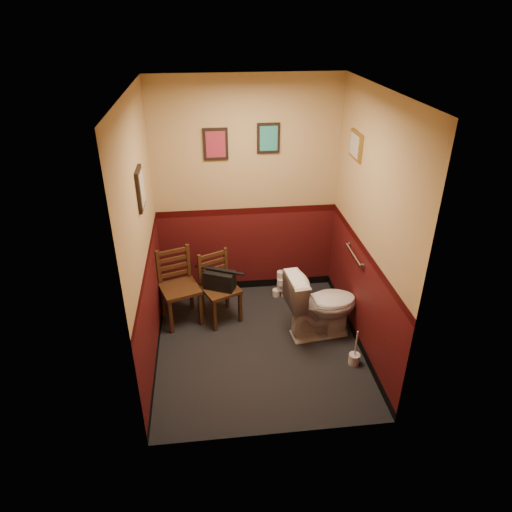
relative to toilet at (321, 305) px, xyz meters
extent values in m
cube|color=black|center=(-0.72, -0.14, -0.40)|extent=(2.20, 2.40, 0.00)
cube|color=silver|center=(-0.72, -0.14, 2.30)|extent=(2.20, 2.40, 0.00)
cube|color=#480F0F|center=(-0.72, 1.06, 0.95)|extent=(2.20, 0.00, 2.70)
cube|color=#480F0F|center=(-0.72, -1.34, 0.95)|extent=(2.20, 0.00, 2.70)
cube|color=#480F0F|center=(-1.82, -0.14, 0.95)|extent=(0.00, 2.40, 2.70)
cube|color=#480F0F|center=(0.38, -0.14, 0.95)|extent=(0.00, 2.40, 2.70)
cylinder|color=silver|center=(0.34, 0.11, 0.55)|extent=(0.03, 0.50, 0.03)
cylinder|color=silver|center=(0.36, -0.14, 0.55)|extent=(0.02, 0.06, 0.06)
cylinder|color=silver|center=(0.36, 0.36, 0.55)|extent=(0.02, 0.06, 0.06)
cube|color=black|center=(-1.07, 1.04, 1.55)|extent=(0.28, 0.03, 0.36)
cube|color=maroon|center=(-1.07, 1.03, 1.55)|extent=(0.22, 0.01, 0.30)
cube|color=black|center=(-0.47, 1.04, 1.60)|extent=(0.26, 0.03, 0.34)
cube|color=teal|center=(-0.47, 1.03, 1.60)|extent=(0.20, 0.01, 0.28)
cube|color=black|center=(-1.80, -0.04, 1.45)|extent=(0.03, 0.30, 0.38)
cube|color=tan|center=(-1.79, -0.04, 1.45)|extent=(0.01, 0.24, 0.31)
cube|color=olive|center=(0.36, 0.46, 1.65)|extent=(0.03, 0.34, 0.28)
cube|color=tan|center=(0.34, 0.46, 1.65)|extent=(0.01, 0.28, 0.22)
imported|color=white|center=(0.00, 0.00, 0.00)|extent=(0.86, 0.55, 0.79)
cylinder|color=silver|center=(0.24, -0.54, -0.34)|extent=(0.12, 0.12, 0.12)
cylinder|color=silver|center=(0.24, -0.54, -0.14)|extent=(0.02, 0.02, 0.33)
cube|color=#4D2C17|center=(-1.57, 0.44, 0.05)|extent=(0.53, 0.53, 0.04)
cube|color=#4D2C17|center=(-1.68, 0.21, -0.17)|extent=(0.05, 0.05, 0.45)
cube|color=#4D2C17|center=(-1.80, 0.55, -0.17)|extent=(0.05, 0.05, 0.45)
cube|color=#4D2C17|center=(-1.34, 0.32, -0.17)|extent=(0.05, 0.05, 0.45)
cube|color=#4D2C17|center=(-1.46, 0.66, -0.17)|extent=(0.05, 0.05, 0.45)
cube|color=#4D2C17|center=(-1.80, 0.55, 0.27)|extent=(0.05, 0.05, 0.45)
cube|color=#4D2C17|center=(-1.46, 0.67, 0.27)|extent=(0.05, 0.05, 0.45)
cube|color=#4D2C17|center=(-1.63, 0.61, 0.15)|extent=(0.33, 0.13, 0.04)
cube|color=#4D2C17|center=(-1.63, 0.61, 0.25)|extent=(0.33, 0.13, 0.04)
cube|color=#4D2C17|center=(-1.63, 0.61, 0.35)|extent=(0.33, 0.13, 0.04)
cube|color=#4D2C17|center=(-1.63, 0.61, 0.45)|extent=(0.33, 0.13, 0.04)
cube|color=#4D2C17|center=(-1.10, 0.41, 0.02)|extent=(0.52, 0.52, 0.04)
cube|color=#4D2C17|center=(-1.19, 0.19, -0.19)|extent=(0.05, 0.05, 0.42)
cube|color=#4D2C17|center=(-1.33, 0.50, -0.19)|extent=(0.05, 0.05, 0.42)
cube|color=#4D2C17|center=(-0.88, 0.33, -0.19)|extent=(0.05, 0.05, 0.42)
cube|color=#4D2C17|center=(-1.02, 0.63, -0.19)|extent=(0.05, 0.05, 0.42)
cube|color=#4D2C17|center=(-1.33, 0.50, 0.23)|extent=(0.05, 0.05, 0.42)
cube|color=#4D2C17|center=(-1.02, 0.64, 0.23)|extent=(0.05, 0.05, 0.42)
cube|color=#4D2C17|center=(-1.17, 0.57, 0.11)|extent=(0.30, 0.15, 0.04)
cube|color=#4D2C17|center=(-1.17, 0.57, 0.21)|extent=(0.30, 0.15, 0.04)
cube|color=#4D2C17|center=(-1.17, 0.57, 0.30)|extent=(0.30, 0.15, 0.04)
cube|color=#4D2C17|center=(-1.17, 0.57, 0.39)|extent=(0.30, 0.15, 0.04)
cube|color=black|center=(-1.10, 0.41, 0.15)|extent=(0.39, 0.30, 0.22)
cylinder|color=black|center=(-1.10, 0.41, 0.28)|extent=(0.29, 0.15, 0.03)
cylinder|color=silver|center=(-0.37, 0.82, -0.35)|extent=(0.10, 0.10, 0.09)
cylinder|color=silver|center=(-0.27, 0.82, -0.35)|extent=(0.10, 0.10, 0.09)
cylinder|color=silver|center=(-0.32, 0.82, -0.26)|extent=(0.10, 0.10, 0.09)
cylinder|color=silver|center=(-0.32, 0.80, -0.18)|extent=(0.10, 0.10, 0.09)
cylinder|color=silver|center=(-0.32, 0.82, -0.09)|extent=(0.10, 0.10, 0.09)
camera|label=1|loc=(-1.20, -4.07, 2.92)|focal=32.00mm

